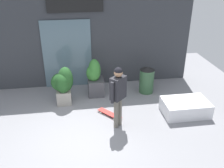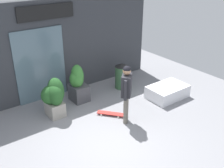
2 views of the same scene
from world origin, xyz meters
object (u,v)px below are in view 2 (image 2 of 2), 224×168
at_px(planter_box_right, 78,83).
at_px(trash_bin, 122,75).
at_px(planter_box_left, 54,96).
at_px(skateboard, 110,113).
at_px(skateboarder, 126,88).

distance_m(planter_box_right, trash_bin, 1.82).
bearing_deg(planter_box_right, planter_box_left, -159.10).
bearing_deg(planter_box_left, planter_box_right, 20.90).
bearing_deg(skateboard, planter_box_right, -27.39).
relative_size(skateboarder, skateboard, 2.32).
relative_size(skateboard, trash_bin, 0.79).
xyz_separation_m(skateboarder, trash_bin, (1.34, 1.88, -0.61)).
xyz_separation_m(planter_box_left, trash_bin, (2.84, 0.31, -0.18)).
xyz_separation_m(skateboard, planter_box_left, (-1.34, 1.01, 0.60)).
bearing_deg(skateboarder, planter_box_left, -0.52).
bearing_deg(skateboard, skateboarder, 155.49).
distance_m(skateboarder, trash_bin, 2.38).
relative_size(skateboarder, trash_bin, 1.84).
relative_size(skateboarder, planter_box_left, 1.46).
xyz_separation_m(skateboard, trash_bin, (1.49, 1.32, 0.42)).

